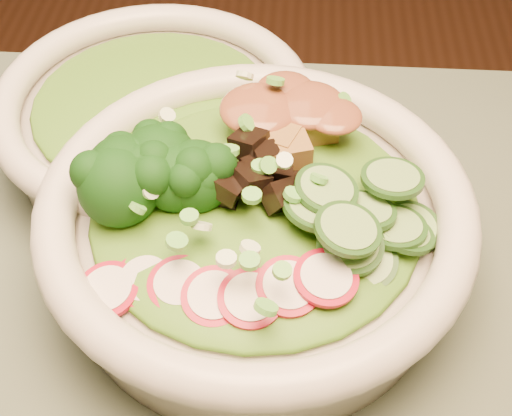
{
  "coord_description": "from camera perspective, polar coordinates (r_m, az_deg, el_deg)",
  "views": [
    {
      "loc": [
        -0.09,
        -0.18,
        1.17
      ],
      "look_at": [
        -0.11,
        0.15,
        0.81
      ],
      "focal_mm": 50.0,
      "sensor_mm": 36.0,
      "label": 1
    }
  ],
  "objects": [
    {
      "name": "mushroom_heap",
      "position": [
        0.48,
        0.37,
        2.55
      ],
      "size": [
        0.09,
        0.09,
        0.04
      ],
      "primitive_type": null,
      "rotation": [
        0.0,
        0.0,
        -0.19
      ],
      "color": "black",
      "rests_on": "salad_bowl"
    },
    {
      "name": "salad_bowl",
      "position": [
        0.5,
        0.0,
        -1.64
      ],
      "size": [
        0.3,
        0.3,
        0.08
      ],
      "rotation": [
        0.0,
        0.0,
        -0.19
      ],
      "color": "silver",
      "rests_on": "dining_table"
    },
    {
      "name": "side_bowl",
      "position": [
        0.6,
        -8.01,
        7.06
      ],
      "size": [
        0.26,
        0.26,
        0.07
      ],
      "rotation": [
        0.0,
        0.0,
        0.36
      ],
      "color": "silver",
      "rests_on": "dining_table"
    },
    {
      "name": "radish_slices",
      "position": [
        0.43,
        -1.84,
        -6.58
      ],
      "size": [
        0.13,
        0.07,
        0.02
      ],
      "primitive_type": null,
      "rotation": [
        0.0,
        0.0,
        -0.19
      ],
      "color": "maroon",
      "rests_on": "salad_bowl"
    },
    {
      "name": "scallion_garnish",
      "position": [
        0.46,
        0.0,
        2.36
      ],
      "size": [
        0.21,
        0.21,
        0.03
      ],
      "primitive_type": null,
      "color": "#60BB42",
      "rests_on": "salad_bowl"
    },
    {
      "name": "tofu_cubes",
      "position": [
        0.52,
        1.99,
        6.64
      ],
      "size": [
        0.11,
        0.08,
        0.04
      ],
      "primitive_type": null,
      "rotation": [
        0.0,
        0.0,
        -0.19
      ],
      "color": "brown",
      "rests_on": "salad_bowl"
    },
    {
      "name": "lettuce_bed",
      "position": [
        0.48,
        0.0,
        0.08
      ],
      "size": [
        0.23,
        0.23,
        0.03
      ],
      "primitive_type": "ellipsoid",
      "color": "#2E6114",
      "rests_on": "salad_bowl"
    },
    {
      "name": "cucumber_slices",
      "position": [
        0.47,
        8.66,
        -0.41
      ],
      "size": [
        0.09,
        0.09,
        0.04
      ],
      "primitive_type": null,
      "rotation": [
        0.0,
        0.0,
        -0.19
      ],
      "color": "#7FAC60",
      "rests_on": "salad_bowl"
    },
    {
      "name": "peanut_sauce",
      "position": [
        0.51,
        2.03,
        7.86
      ],
      "size": [
        0.08,
        0.06,
        0.02
      ],
      "primitive_type": "ellipsoid",
      "color": "brown",
      "rests_on": "tofu_cubes"
    },
    {
      "name": "broccoli_florets",
      "position": [
        0.48,
        -8.11,
        2.74
      ],
      "size": [
        0.1,
        0.09,
        0.05
      ],
      "primitive_type": null,
      "rotation": [
        0.0,
        0.0,
        -0.19
      ],
      "color": "black",
      "rests_on": "salad_bowl"
    },
    {
      "name": "side_lettuce",
      "position": [
        0.59,
        -8.21,
        8.5
      ],
      "size": [
        0.17,
        0.17,
        0.02
      ],
      "primitive_type": "ellipsoid",
      "color": "#2E6114",
      "rests_on": "side_bowl"
    }
  ]
}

